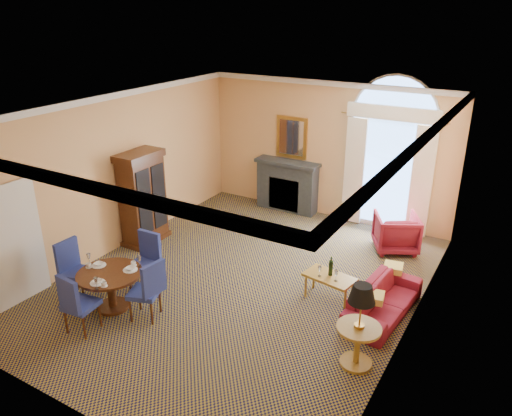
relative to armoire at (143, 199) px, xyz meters
The scene contains 12 objects.
ground 2.91m from the armoire, ahead, with size 7.50×7.50×0.00m, color #13143E.
room_envelope 3.12m from the armoire, ahead, with size 6.04×7.52×3.45m.
armoire is the anchor object (origin of this frame).
dining_table 2.63m from the armoire, 60.32° to the right, with size 1.07×1.07×0.88m.
dining_chair_north 1.94m from the armoire, 46.68° to the right, with size 0.47×0.49×1.03m.
dining_chair_south 3.34m from the armoire, 65.89° to the right, with size 0.51×0.52×1.03m.
dining_chair_east 2.99m from the armoire, 46.46° to the right, with size 0.58×0.58×1.03m.
dining_chair_west 2.34m from the armoire, 79.43° to the right, with size 0.56×0.56×1.03m.
sofa 5.32m from the armoire, ahead, with size 1.81×0.71×0.53m, color maroon.
armchair 5.33m from the armoire, 25.72° to the left, with size 0.84×0.86×0.79m, color maroon.
coffee_table 4.34m from the armoire, ahead, with size 0.93×0.62×0.79m.
side_table 5.54m from the armoire, 16.07° to the right, with size 0.63×0.63×1.27m.
Camera 1 is at (4.28, -6.79, 4.78)m, focal length 35.00 mm.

